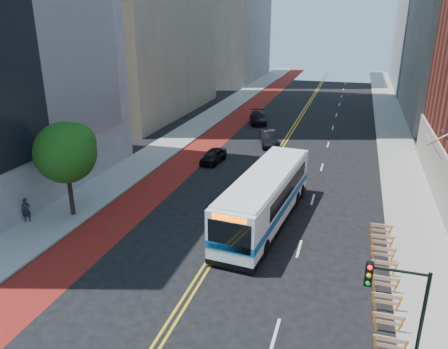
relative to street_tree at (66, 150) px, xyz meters
name	(u,v)px	position (x,y,z in m)	size (l,w,h in m)	color
ground	(191,291)	(11.24, -6.04, -4.91)	(160.00, 160.00, 0.00)	black
sidewalk_left	(187,133)	(-0.76, 23.96, -4.84)	(4.00, 140.00, 0.15)	gray
sidewalk_right	(397,149)	(23.24, 23.96, -4.84)	(4.00, 140.00, 0.15)	gray
bus_lane_paint	(218,136)	(3.14, 23.96, -4.91)	(3.60, 140.00, 0.01)	maroon
center_line_inner	(284,141)	(11.06, 23.96, -4.91)	(0.14, 140.00, 0.01)	gold
center_line_outer	(287,141)	(11.42, 23.96, -4.91)	(0.14, 140.00, 0.01)	gold
lane_dashes	(333,128)	(16.04, 31.96, -4.90)	(0.14, 98.20, 0.01)	silver
construction_barriers	(385,274)	(20.84, -2.62, -4.24)	(1.42, 10.91, 1.00)	orange
street_tree	(66,150)	(0.00, 0.00, 0.00)	(4.20, 4.20, 6.70)	black
traffic_signal	(398,304)	(20.66, -9.55, -1.19)	(2.21, 0.34, 5.07)	black
transit_bus	(266,197)	(13.27, 2.95, -3.00)	(4.17, 13.52, 3.66)	white
car_a	(213,156)	(5.77, 14.35, -4.24)	(1.58, 3.93, 1.34)	black
car_b	(268,138)	(9.67, 21.80, -4.14)	(1.63, 4.69, 1.54)	black
car_c	(258,118)	(6.36, 31.55, -4.17)	(2.08, 5.12, 1.48)	black
pedestrian	(26,210)	(-2.36, -1.95, -3.91)	(0.62, 0.41, 1.69)	black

